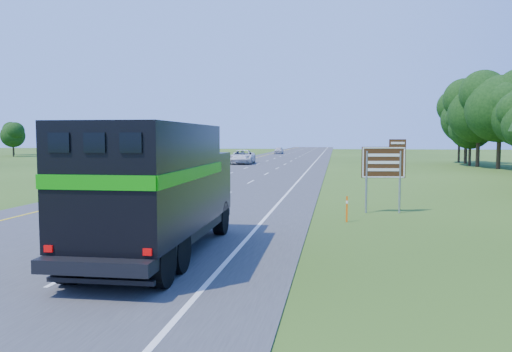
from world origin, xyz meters
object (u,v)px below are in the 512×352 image
object	(u,v)px
horse_truck	(157,186)
exit_sign	(384,165)
white_suv	(242,157)
far_car	(279,150)

from	to	relation	value
horse_truck	exit_sign	distance (m)	12.52
white_suv	exit_sign	world-z (taller)	exit_sign
far_car	exit_sign	bearing A→B (deg)	-80.39
horse_truck	white_suv	world-z (taller)	horse_truck
exit_sign	horse_truck	bearing A→B (deg)	-133.79
white_suv	far_car	size ratio (longest dim) A/B	1.53
far_car	horse_truck	bearing A→B (deg)	-85.86
far_car	white_suv	bearing A→B (deg)	-90.33
horse_truck	far_car	xyz separation A→B (m)	(-7.23, 94.72, -1.33)
white_suv	exit_sign	xyz separation A→B (m)	(14.76, -41.91, 1.28)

